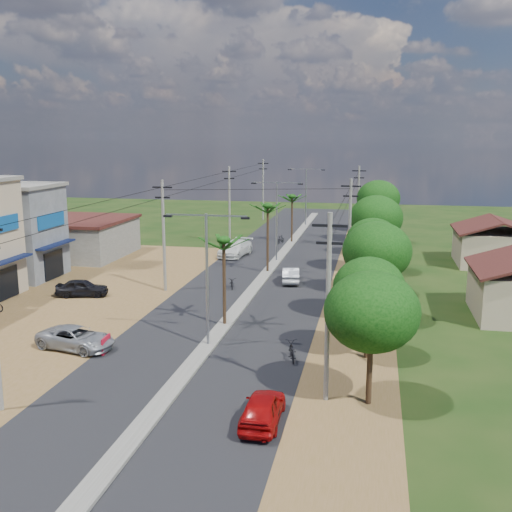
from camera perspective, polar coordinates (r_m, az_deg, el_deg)
The scene contains 37 objects.
ground at distance 36.24m, azimuth -4.58°, elevation -8.61°, with size 160.00×160.00×0.00m, color black.
road at distance 50.20m, azimuth 0.09°, elevation -2.86°, with size 12.00×110.00×0.04m, color black.
median at distance 53.04m, azimuth 0.72°, elevation -2.01°, with size 1.00×90.00×0.18m, color #605E56.
dirt_lot_west at distance 49.08m, azimuth -19.07°, elevation -3.83°, with size 18.00×46.00×0.04m, color brown.
dirt_shoulder_east at distance 49.31m, azimuth 9.84°, elevation -3.30°, with size 5.00×90.00×0.03m, color brown.
shophouse_grey at distance 56.91m, azimuth -22.40°, elevation 2.22°, with size 9.00×6.40×8.30m.
low_shed at distance 65.22m, azimuth -16.71°, elevation 1.71°, with size 10.40×10.40×3.95m.
house_east_far at distance 62.61m, azimuth 21.78°, elevation 1.39°, with size 7.60×7.50×4.60m.
tree_east_a at distance 27.86m, azimuth 10.97°, elevation -5.24°, with size 4.40×4.40×6.37m.
tree_east_b at distance 33.75m, azimuth 10.71°, elevation -2.97°, with size 4.00×4.00×5.83m.
tree_east_c at distance 40.43m, azimuth 11.45°, elevation 0.46°, with size 4.60×4.60×6.83m.
tree_east_d at distance 47.41m, azimuth 11.07°, elevation 1.41°, with size 4.20×4.20×6.13m.
tree_east_e at distance 55.21m, azimuth 11.37°, elevation 3.57°, with size 4.80×4.80×7.14m.
tree_east_f at distance 63.30m, azimuth 10.99°, elevation 3.46°, with size 3.80×3.80×5.52m.
tree_east_g at distance 71.09m, azimuth 11.57°, elevation 5.38°, with size 5.00×5.00×7.38m.
tree_east_h at distance 79.11m, azimuth 11.33°, elevation 5.54°, with size 4.40×4.40×6.52m.
palm_median_near at distance 38.54m, azimuth -3.09°, elevation 1.15°, with size 2.00×2.00×6.15m.
palm_median_mid at distance 53.96m, azimuth 1.13°, elevation 4.49°, with size 2.00×2.00×6.55m.
palm_median_far at distance 69.74m, azimuth 3.47°, elevation 5.50°, with size 2.00×2.00×5.85m.
streetlight_near at distance 34.90m, azimuth -4.70°, elevation -1.20°, with size 5.10×0.18×8.00m.
streetlight_mid at distance 58.99m, azimuth 1.99°, elevation 3.98°, with size 5.10×0.18×8.00m.
streetlight_far at distance 83.61m, azimuth 4.79°, elevation 6.12°, with size 5.10×0.18×8.00m.
utility_pole_w_b at distance 48.26m, azimuth -8.79°, elevation 2.17°, with size 1.60×0.24×9.00m.
utility_pole_w_c at distance 69.15m, azimuth -2.55°, elevation 5.04°, with size 1.60×0.24×9.00m.
utility_pole_w_d at distance 89.58m, azimuth 0.68°, elevation 6.49°, with size 1.60×0.24×9.00m.
utility_pole_e_a at distance 27.86m, azimuth 6.87°, elevation -4.54°, with size 1.60×0.24×9.00m.
utility_pole_e_b at distance 49.36m, azimuth 8.90°, elevation 2.37°, with size 1.60×0.24×9.00m.
utility_pole_e_c at distance 71.16m, azimuth 9.70°, elevation 5.07°, with size 1.60×0.24×9.00m.
car_red_near at distance 26.83m, azimuth 0.63°, elevation -14.38°, with size 1.64×4.08×1.39m, color #8B0708.
car_silver_mid at distance 51.35m, azimuth 3.33°, elevation -1.82°, with size 1.40×4.01×1.32m, color gray.
car_white_far at distance 62.51m, azimuth -1.99°, elevation 0.70°, with size 2.25×5.53×1.61m, color silver.
car_parked_silver at distance 37.04m, azimuth -16.77°, elevation -7.55°, with size 2.19×4.74×1.32m, color gray.
car_parked_dark at distance 48.75m, azimuth -16.23°, elevation -2.96°, with size 1.60×3.98×1.36m, color black.
moto_rider_east at distance 33.92m, azimuth 3.42°, elevation -9.10°, with size 0.68×1.94×1.02m, color black.
moto_rider_west_a at distance 49.25m, azimuth -2.30°, elevation -2.60°, with size 0.64×1.84×0.97m, color black.
moto_rider_west_b at distance 69.94m, azimuth 2.37°, elevation 1.57°, with size 0.45×1.61×0.97m, color black.
roadside_sign at distance 36.03m, azimuth -14.08°, elevation -8.19°, with size 0.14×1.22×1.01m.
Camera 1 is at (9.46, -32.73, 12.35)m, focal length 42.00 mm.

